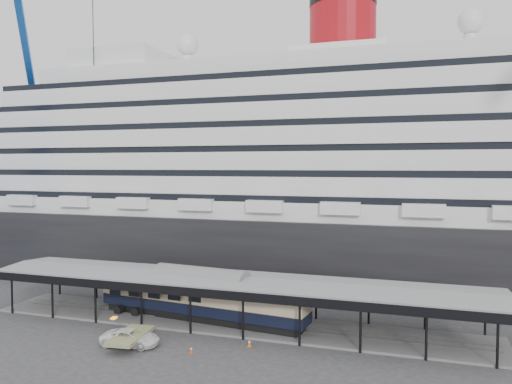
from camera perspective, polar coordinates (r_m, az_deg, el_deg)
ground at (r=52.22m, az=-4.95°, el=-16.43°), size 200.00×200.00×0.00m
cruise_ship at (r=79.68m, az=4.06°, el=3.70°), size 130.00×30.00×43.90m
platform_canopy at (r=55.94m, az=-2.91°, el=-12.56°), size 56.00×9.18×5.30m
port_truck at (r=51.57m, az=-14.16°, el=-15.85°), size 5.89×3.19×1.57m
pullman_carriage at (r=57.11m, az=-6.33°, el=-11.63°), size 25.22×6.02×24.56m
traffic_cone_left at (r=52.72m, az=-15.47°, el=-15.95°), size 0.39×0.39×0.67m
traffic_cone_mid at (r=48.83m, az=-7.42°, el=-17.44°), size 0.42×0.42×0.66m
traffic_cone_right at (r=50.03m, az=-0.76°, el=-16.86°), size 0.42×0.42×0.73m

